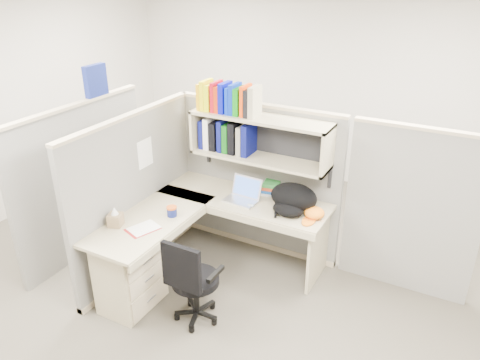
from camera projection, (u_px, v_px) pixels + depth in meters
The scene contains 14 objects.
ground at pixel (217, 288), 4.55m from camera, with size 6.00×6.00×0.00m, color #3D382F.
room_shell at pixel (212, 130), 3.87m from camera, with size 6.00×6.00×6.00m.
cubicle at pixel (206, 179), 4.69m from camera, with size 3.79×1.84×1.95m.
desk at pixel (162, 254), 4.31m from camera, with size 1.74×1.75×0.73m.
laptop at pixel (241, 191), 4.59m from camera, with size 0.32×0.32×0.23m, color silver, non-canonical shape.
backpack at pixel (291, 200), 4.38m from camera, with size 0.45×0.35×0.27m, color black, non-canonical shape.
orange_cap at pixel (314, 213), 4.32m from camera, with size 0.19×0.22×0.10m, color orange, non-canonical shape.
snack_canister at pixel (172, 211), 4.35m from camera, with size 0.10×0.10×0.10m.
tissue_box at pixel (115, 217), 4.17m from camera, with size 0.12×0.12×0.19m, color olive, non-canonical shape.
mouse at pixel (251, 205), 4.53m from camera, with size 0.08×0.05×0.03m, color #8AA2C5.
paper_cup at pixel (253, 190), 4.77m from camera, with size 0.06×0.06×0.09m, color white.
book_stack at pixel (272, 186), 4.80m from camera, with size 0.19×0.25×0.12m, color gray, non-canonical shape.
loose_paper at pixel (144, 228), 4.17m from camera, with size 0.19×0.26×0.00m, color silver, non-canonical shape.
task_chair at pixel (194, 293), 4.01m from camera, with size 0.45×0.42×0.87m.
Camera 1 is at (1.94, -3.13, 2.88)m, focal length 35.00 mm.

